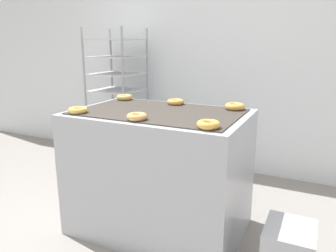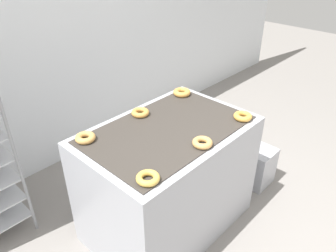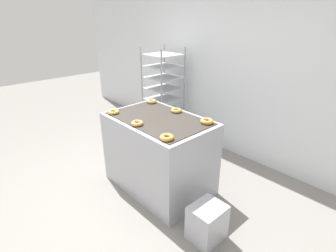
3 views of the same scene
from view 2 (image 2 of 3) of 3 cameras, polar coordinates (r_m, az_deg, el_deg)
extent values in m
cube|color=silver|center=(3.24, -19.97, 16.08)|extent=(8.00, 0.05, 2.80)
cube|color=#A8AAB2|center=(2.58, 0.00, -9.38)|extent=(1.26, 0.83, 0.93)
cube|color=#38332D|center=(2.31, 0.00, -0.51)|extent=(1.16, 0.73, 0.01)
cube|color=#262628|center=(2.52, 11.75, -6.05)|extent=(0.12, 0.07, 0.10)
cylinder|color=gray|center=(2.58, -25.19, -3.97)|extent=(0.02, 0.02, 1.57)
cube|color=#A8AAB2|center=(3.29, 14.79, -6.53)|extent=(0.28, 0.33, 0.38)
torus|color=gold|center=(1.84, -3.52, -9.04)|extent=(0.14, 0.14, 0.04)
torus|color=tan|center=(2.13, 5.94, -2.95)|extent=(0.13, 0.13, 0.04)
torus|color=gold|center=(2.48, 12.90, 1.67)|extent=(0.14, 0.14, 0.04)
torus|color=tan|center=(2.23, -14.21, -1.98)|extent=(0.14, 0.14, 0.04)
torus|color=gold|center=(2.47, -4.92, 2.33)|extent=(0.14, 0.14, 0.04)
torus|color=gold|center=(2.78, 2.43, 5.88)|extent=(0.15, 0.15, 0.05)
camera|label=1|loc=(2.69, 55.76, 1.36)|focal=35.00mm
camera|label=3|loc=(3.62, 54.61, 17.67)|focal=28.00mm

